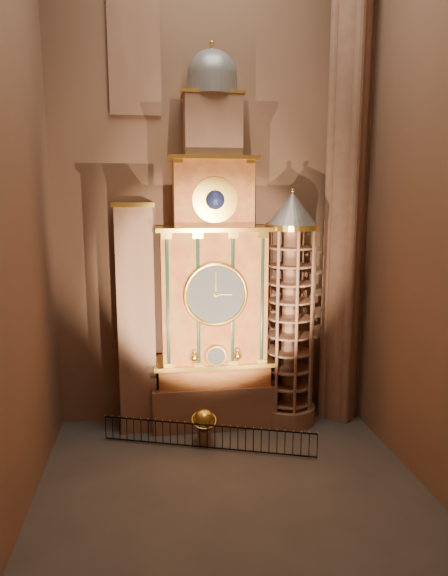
{
  "coord_description": "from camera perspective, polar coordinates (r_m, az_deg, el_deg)",
  "views": [
    {
      "loc": [
        -2.66,
        -17.45,
        10.38
      ],
      "look_at": [
        0.22,
        3.0,
        6.75
      ],
      "focal_mm": 32.0,
      "sensor_mm": 36.0,
      "label": 1
    }
  ],
  "objects": [
    {
      "name": "wall_right",
      "position": [
        19.96,
        21.35,
        11.08
      ],
      "size": [
        0.0,
        22.0,
        22.0
      ],
      "primitive_type": "plane",
      "rotation": [
        1.57,
        0.0,
        -1.57
      ],
      "color": "brown",
      "rests_on": "floor"
    },
    {
      "name": "astronomical_clock",
      "position": [
        22.87,
        -1.24,
        0.65
      ],
      "size": [
        5.6,
        2.41,
        16.7
      ],
      "color": "#8C634C",
      "rests_on": "floor"
    },
    {
      "name": "iron_railing",
      "position": [
        22.27,
        -1.86,
        -16.17
      ],
      "size": [
        8.57,
        2.94,
        1.05
      ],
      "color": "black",
      "rests_on": "floor"
    },
    {
      "name": "stair_turret",
      "position": [
        23.55,
        7.34,
        -2.65
      ],
      "size": [
        2.5,
        2.5,
        10.8
      ],
      "color": "#8C634C",
      "rests_on": "floor"
    },
    {
      "name": "stained_glass_window",
      "position": [
        24.16,
        -9.95,
        24.5
      ],
      "size": [
        2.2,
        0.14,
        5.2
      ],
      "color": "navy",
      "rests_on": "wall_back"
    },
    {
      "name": "celestial_globe",
      "position": [
        22.52,
        -2.23,
        -14.85
      ],
      "size": [
        1.18,
        1.12,
        1.55
      ],
      "color": "#8C634C",
      "rests_on": "floor"
    },
    {
      "name": "wall_left",
      "position": [
        17.99,
        -22.43,
        11.21
      ],
      "size": [
        0.0,
        22.0,
        22.0
      ],
      "primitive_type": "plane",
      "rotation": [
        1.57,
        0.0,
        1.57
      ],
      "color": "brown",
      "rests_on": "floor"
    },
    {
      "name": "floor",
      "position": [
        20.48,
        0.59,
        -20.49
      ],
      "size": [
        14.0,
        14.0,
        0.0
      ],
      "primitive_type": "plane",
      "color": "#383330",
      "rests_on": "ground"
    },
    {
      "name": "portrait_tower",
      "position": [
        23.05,
        -9.67,
        -3.29
      ],
      "size": [
        1.8,
        1.6,
        10.2
      ],
      "color": "#8C634C",
      "rests_on": "floor"
    },
    {
      "name": "wall_back",
      "position": [
        23.61,
        -1.59,
        11.47
      ],
      "size": [
        22.0,
        0.0,
        22.0
      ],
      "primitive_type": "plane",
      "rotation": [
        1.57,
        0.0,
        0.0
      ],
      "color": "brown",
      "rests_on": "floor"
    },
    {
      "name": "gothic_pier",
      "position": [
        24.11,
        13.55,
        11.17
      ],
      "size": [
        2.04,
        2.04,
        22.0
      ],
      "color": "#8C634C",
      "rests_on": "floor"
    }
  ]
}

